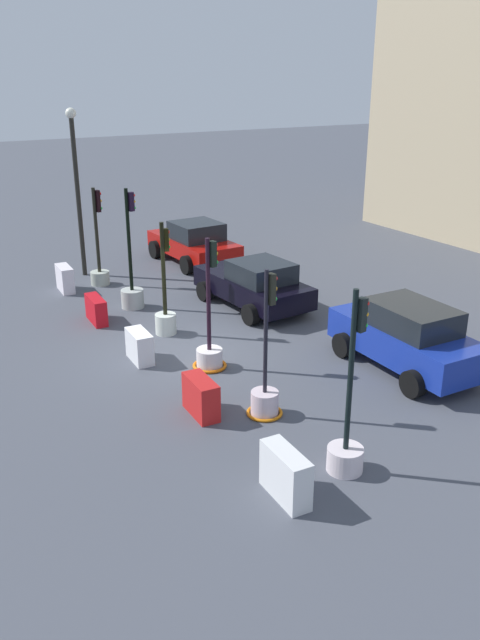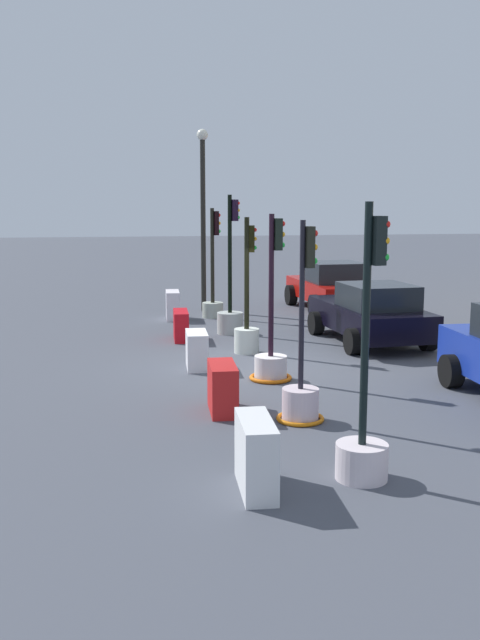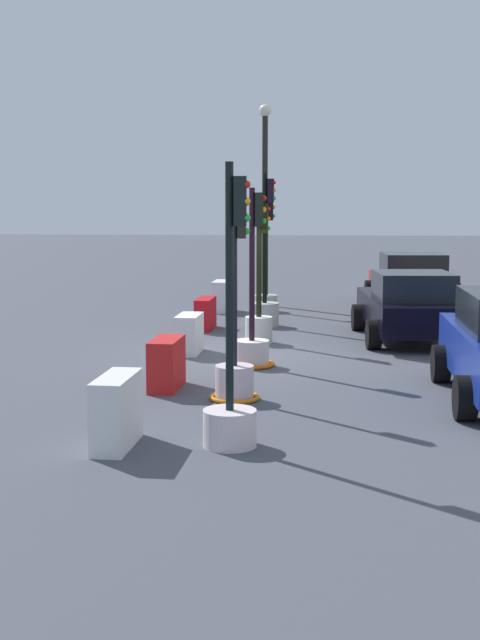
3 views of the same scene
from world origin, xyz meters
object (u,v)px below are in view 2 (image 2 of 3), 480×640
Objects in this scene: construction_barrier_3 at (223,388)px; construction_barrier_4 at (256,455)px; construction_barrier_2 at (197,350)px; traffic_light_4 at (301,390)px; traffic_light_5 at (363,433)px; street_lamp_post at (203,205)px; construction_barrier_0 at (173,305)px; car_red_compact at (332,286)px; traffic_light_3 at (271,354)px; traffic_light_0 at (213,294)px; traffic_light_2 at (247,326)px; construction_barrier_1 at (181,325)px; car_black_sedan at (371,313)px; traffic_light_1 at (230,311)px.

construction_barrier_4 reaches higher than construction_barrier_3.
construction_barrier_3 reaches higher than construction_barrier_2.
traffic_light_4 is 2.55m from traffic_light_5.
street_lamp_post is (-14.78, 1.20, 3.00)m from construction_barrier_4.
construction_barrier_2 is at bearing -0.15° from construction_barrier_0.
construction_barrier_3 is 0.25× the size of car_red_compact.
construction_barrier_3 is (9.89, 0.05, -0.01)m from construction_barrier_0.
construction_barrier_0 reaches higher than construction_barrier_3.
traffic_light_3 reaches higher than construction_barrier_4.
traffic_light_5 is (13.24, 0.12, -0.10)m from traffic_light_0.
traffic_light_2 is 2.95× the size of construction_barrier_3.
construction_barrier_2 is at bearing 179.75° from construction_barrier_4.
construction_barrier_2 is 0.93× the size of construction_barrier_3.
construction_barrier_3 is 0.19× the size of street_lamp_post.
traffic_light_2 is 5.40m from construction_barrier_0.
traffic_light_4 is at bearing 59.51° from construction_barrier_3.
traffic_light_3 is at bearing 0.11° from traffic_light_2.
construction_barrier_0 is 0.91× the size of construction_barrier_1.
traffic_light_4 is at bearing 6.66° from construction_barrier_0.
traffic_light_2 is 2.76× the size of construction_barrier_4.
car_black_sedan is at bearing 151.45° from construction_barrier_4.
construction_barrier_4 is (8.02, -1.39, -0.19)m from traffic_light_2.
construction_barrier_2 is at bearing -66.88° from car_black_sedan.
traffic_light_4 is at bearing -1.09° from traffic_light_2.
traffic_light_1 is 3.22× the size of construction_barrier_4.
construction_barrier_0 reaches higher than construction_barrier_1.
construction_barrier_1 is (3.46, -1.32, -0.34)m from traffic_light_0.
traffic_light_1 is at bearing 179.18° from traffic_light_4.
street_lamp_post is (-6.75, -0.19, 2.81)m from traffic_light_2.
traffic_light_2 is 8.14m from construction_barrier_4.
traffic_light_0 is 0.58× the size of street_lamp_post.
traffic_light_5 is 6.68m from construction_barrier_2.
construction_barrier_0 is 13.25m from construction_barrier_4.
traffic_light_0 reaches higher than construction_barrier_1.
construction_barrier_0 is (-2.69, -1.35, -0.20)m from traffic_light_1.
car_red_compact is (-14.12, 4.00, 0.17)m from traffic_light_5.
traffic_light_5 reaches higher than construction_barrier_3.
car_black_sedan is at bearing 138.88° from construction_barrier_3.
traffic_light_2 is 0.74× the size of car_red_compact.
car_black_sedan is (1.92, 3.31, 0.13)m from traffic_light_1.
traffic_light_0 is 6.84m from construction_barrier_2.
car_black_sedan is at bearing 100.59° from traffic_light_2.
construction_barrier_4 is at bearing -0.20° from construction_barrier_0.
construction_barrier_1 is at bearing -179.30° from construction_barrier_2.
construction_barrier_0 is at bearing -170.30° from traffic_light_3.
traffic_light_0 is 13.43m from construction_barrier_4.
traffic_light_3 is (2.63, 0.00, -0.12)m from traffic_light_2.
traffic_light_0 reaches higher than traffic_light_2.
traffic_light_4 reaches higher than traffic_light_2.
construction_barrier_4 is at bearing -20.87° from car_red_compact.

